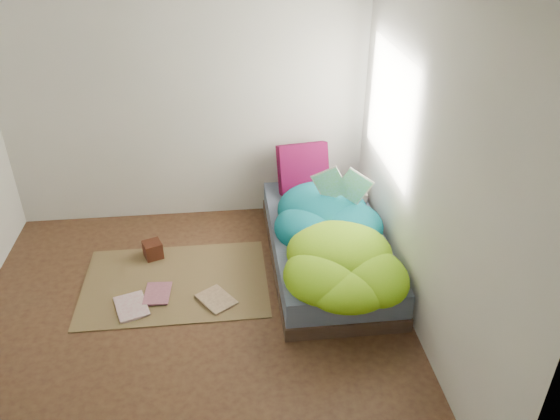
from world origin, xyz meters
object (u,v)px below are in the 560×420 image
object	(u,v)px
bed	(326,246)
open_book	(342,176)
pillow_magenta	(303,168)
floor_book_b	(144,294)
floor_book_a	(117,311)
wooden_box	(153,250)

from	to	relation	value
bed	open_book	xyz separation A→B (m)	(0.14, 0.15, 0.64)
pillow_magenta	floor_book_b	size ratio (longest dim) A/B	1.68
open_book	floor_book_a	world-z (taller)	open_book
open_book	wooden_box	xyz separation A→B (m)	(-1.73, 0.09, -0.72)
open_book	floor_book_a	size ratio (longest dim) A/B	1.30
floor_book_a	floor_book_b	distance (m)	0.28
pillow_magenta	wooden_box	xyz separation A→B (m)	(-1.48, -0.54, -0.50)
wooden_box	floor_book_a	distance (m)	0.79
open_book	wooden_box	distance (m)	1.88
open_book	wooden_box	bearing A→B (deg)	-164.20
wooden_box	floor_book_b	distance (m)	0.57
wooden_box	pillow_magenta	bearing A→B (deg)	20.05
bed	open_book	distance (m)	0.67
pillow_magenta	floor_book_b	distance (m)	1.95
bed	floor_book_b	world-z (taller)	bed
bed	open_book	bearing A→B (deg)	46.04
pillow_magenta	open_book	bearing A→B (deg)	-76.38
bed	pillow_magenta	distance (m)	0.89
bed	floor_book_a	world-z (taller)	bed
open_book	pillow_magenta	bearing A→B (deg)	130.57
floor_book_b	wooden_box	bearing A→B (deg)	91.09
floor_book_a	floor_book_b	world-z (taller)	floor_book_b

